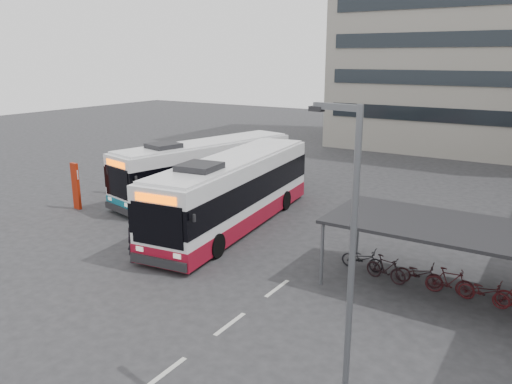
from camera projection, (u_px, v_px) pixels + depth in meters
The scene contains 9 objects.
ground at pixel (222, 273), 19.61m from camera, with size 120.00×120.00×0.00m, color #28282B.
bike_shelter at pixel (469, 263), 17.33m from camera, with size 10.00×4.00×2.54m.
road_markings at pixel (230, 324), 15.87m from camera, with size 0.15×7.60×0.01m.
bus_main at pixel (234, 192), 24.78m from camera, with size 4.28×13.00×3.77m.
bus_teal at pixel (206, 169), 30.32m from camera, with size 5.23×12.38×3.58m.
pedestrian at pixel (134, 240), 20.52m from camera, with size 0.69×0.45×1.89m, color black.
lamp_post at pixel (349, 251), 10.77m from camera, with size 1.28×0.35×7.31m.
sign_totem_mid at pixel (76, 185), 27.62m from camera, with size 0.57×0.21×2.62m.
sign_totem_north at pixel (120, 172), 30.68m from camera, with size 0.57×0.27×2.66m.
Camera 1 is at (10.82, -14.56, 8.21)m, focal length 35.00 mm.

